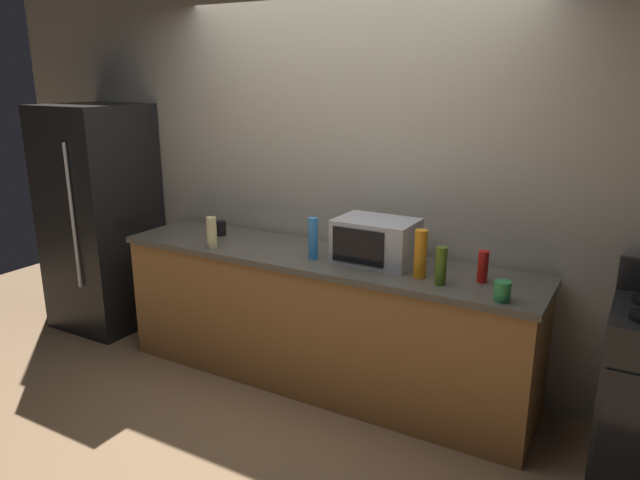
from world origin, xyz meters
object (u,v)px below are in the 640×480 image
Objects in this scene: bottle_hand_soap at (212,232)px; mug_black at (221,228)px; mug_green at (502,291)px; bottle_olive_oil at (441,266)px; microwave at (376,241)px; bottle_spray_cleaner at (314,238)px; refrigerator at (101,218)px; bottle_dish_soap at (420,254)px; bottle_hot_sauce at (483,267)px.

bottle_hand_soap is 1.95× the size of mug_black.
bottle_olive_oil is at bearing 166.87° from mug_green.
microwave is at bearing 161.77° from mug_green.
bottle_spray_cleaner is 1.23× the size of bottle_olive_oil.
refrigerator is 2.06m from bottle_spray_cleaner.
microwave is 0.37m from bottle_dish_soap.
mug_green is at bearing -18.23° from microwave.
bottle_olive_oil is 1.72m from mug_black.
bottle_olive_oil is 0.37m from mug_green.
bottle_hot_sauce is 1.69× the size of mug_black.
microwave reaches higher than bottle_hand_soap.
mug_green is at bearing -13.13° from bottle_olive_oil.
refrigerator is at bearing 177.15° from bottle_olive_oil.
bottle_dish_soap is at bearing -1.88° from refrigerator.
refrigerator is 1.19m from mug_black.
mug_black is at bearing 2.97° from refrigerator.
mug_green is (0.36, -0.08, -0.05)m from bottle_olive_oil.
mug_green is (0.16, -0.24, -0.04)m from bottle_hot_sauce.
bottle_hot_sauce is at bearing 5.17° from bottle_spray_cleaner.
mug_black is at bearing 174.46° from bottle_dish_soap.
microwave is at bearing 158.17° from bottle_olive_oil.
bottle_spray_cleaner reaches higher than bottle_olive_oil.
bottle_dish_soap is at bearing 158.96° from bottle_olive_oil.
bottle_dish_soap is at bearing -163.36° from bottle_hot_sauce.
bottle_spray_cleaner is 0.85m from bottle_olive_oil.
mug_green is (0.50, -0.14, -0.09)m from bottle_dish_soap.
bottle_hand_soap is at bearing -166.48° from microwave.
mug_black is at bearing 118.55° from bottle_hand_soap.
bottle_hand_soap reaches higher than mug_green.
bottle_spray_cleaner reaches higher than mug_black.
bottle_hot_sauce is 0.29m from mug_green.
bottle_spray_cleaner reaches higher than mug_green.
bottle_hand_soap is (-1.42, -0.12, -0.04)m from bottle_dish_soap.
bottle_hand_soap is 0.32m from mug_black.
mug_green is at bearing -3.99° from refrigerator.
bottle_hot_sauce reaches higher than mug_green.
bottle_spray_cleaner is 1.21m from mug_green.
mug_black is (-1.71, 0.21, -0.05)m from bottle_olive_oil.
bottle_hot_sauce is 0.25m from bottle_olive_oil.
refrigerator is 16.85× the size of mug_black.
bottle_hand_soap is at bearing -175.11° from bottle_dish_soap.
bottle_dish_soap is 2.62× the size of mug_black.
bottle_dish_soap is 0.52m from mug_green.
mug_green is (3.25, -0.23, 0.05)m from refrigerator.
bottle_dish_soap is at bearing 4.89° from bottle_hand_soap.
bottle_dish_soap is 1.58m from mug_black.
bottle_hot_sauce reaches higher than mug_black.
microwave is 1.82× the size of bottle_spray_cleaner.
refrigerator is 16.97× the size of mug_green.
bottle_hand_soap is at bearing -172.83° from bottle_hot_sauce.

